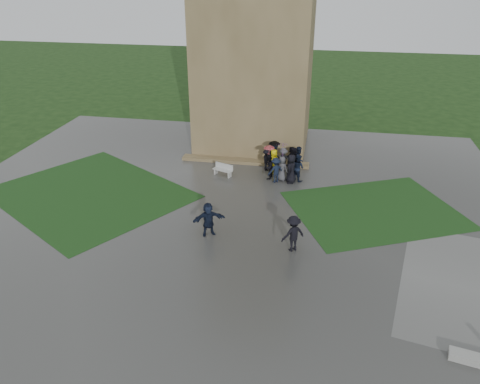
% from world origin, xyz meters
% --- Properties ---
extents(ground, '(120.00, 120.00, 0.00)m').
position_xyz_m(ground, '(0.00, 0.00, 0.00)').
color(ground, black).
extents(plaza, '(34.00, 34.00, 0.02)m').
position_xyz_m(plaza, '(0.00, 2.00, 0.01)').
color(plaza, '#343431').
rests_on(plaza, ground).
extents(lawn_inset_left, '(14.10, 13.46, 0.01)m').
position_xyz_m(lawn_inset_left, '(-8.50, 4.00, 0.03)').
color(lawn_inset_left, '#133311').
rests_on(lawn_inset_left, plaza).
extents(lawn_inset_right, '(11.12, 10.15, 0.01)m').
position_xyz_m(lawn_inset_right, '(8.50, 5.00, 0.03)').
color(lawn_inset_right, '#133311').
rests_on(lawn_inset_right, plaza).
extents(tower, '(8.00, 8.00, 18.00)m').
position_xyz_m(tower, '(0.00, 15.00, 9.00)').
color(tower, brown).
rests_on(tower, ground).
extents(tower_plinth, '(9.00, 0.80, 0.22)m').
position_xyz_m(tower_plinth, '(0.00, 10.60, 0.13)').
color(tower_plinth, brown).
rests_on(tower_plinth, plaza).
extents(bench, '(1.43, 0.90, 0.79)m').
position_xyz_m(bench, '(-1.05, 8.20, 0.43)').
color(bench, '#ABABA7').
rests_on(bench, plaza).
extents(visitor_cluster, '(3.10, 3.96, 2.56)m').
position_xyz_m(visitor_cluster, '(2.82, 8.90, 1.03)').
color(visitor_cluster, black).
rests_on(visitor_cluster, plaza).
extents(pedestrian_mid, '(1.77, 1.32, 1.82)m').
position_xyz_m(pedestrian_mid, '(-0.17, 0.69, 0.93)').
color(pedestrian_mid, black).
rests_on(pedestrian_mid, plaza).
extents(pedestrian_near, '(1.34, 1.20, 1.87)m').
position_xyz_m(pedestrian_near, '(4.22, 0.01, 0.95)').
color(pedestrian_near, black).
rests_on(pedestrian_near, plaza).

